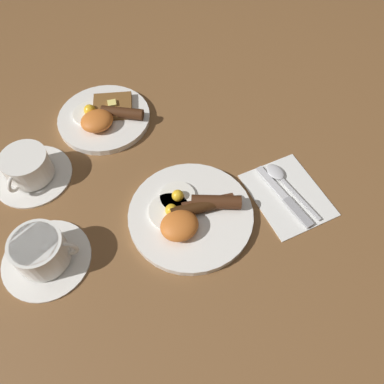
# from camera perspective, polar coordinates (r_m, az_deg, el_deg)

# --- Properties ---
(ground_plane) EXTENTS (3.00, 3.00, 0.00)m
(ground_plane) POSITION_cam_1_polar(r_m,az_deg,el_deg) (0.76, -0.20, -3.82)
(ground_plane) COLOR brown
(breakfast_plate_near) EXTENTS (0.25, 0.25, 0.05)m
(breakfast_plate_near) POSITION_cam_1_polar(r_m,az_deg,el_deg) (0.74, -0.24, -3.38)
(breakfast_plate_near) COLOR white
(breakfast_plate_near) RESTS_ON ground_plane
(breakfast_plate_far) EXTENTS (0.22, 0.22, 0.05)m
(breakfast_plate_far) POSITION_cam_1_polar(r_m,az_deg,el_deg) (0.93, -13.22, 11.09)
(breakfast_plate_far) COLOR white
(breakfast_plate_far) RESTS_ON ground_plane
(teacup_near) EXTENTS (0.17, 0.17, 0.07)m
(teacup_near) POSITION_cam_1_polar(r_m,az_deg,el_deg) (0.74, -21.88, -8.59)
(teacup_near) COLOR white
(teacup_near) RESTS_ON ground_plane
(teacup_far) EXTENTS (0.17, 0.17, 0.07)m
(teacup_far) POSITION_cam_1_polar(r_m,az_deg,el_deg) (0.86, -23.64, 3.30)
(teacup_far) COLOR white
(teacup_far) RESTS_ON ground_plane
(napkin) EXTENTS (0.14, 0.18, 0.01)m
(napkin) POSITION_cam_1_polar(r_m,az_deg,el_deg) (0.81, 14.36, -0.37)
(napkin) COLOR white
(napkin) RESTS_ON ground_plane
(knife) EXTENTS (0.04, 0.17, 0.01)m
(knife) POSITION_cam_1_polar(r_m,az_deg,el_deg) (0.79, 14.17, -1.02)
(knife) COLOR silver
(knife) RESTS_ON napkin
(spoon) EXTENTS (0.04, 0.16, 0.01)m
(spoon) POSITION_cam_1_polar(r_m,az_deg,el_deg) (0.82, 13.34, 2.14)
(spoon) COLOR silver
(spoon) RESTS_ON napkin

